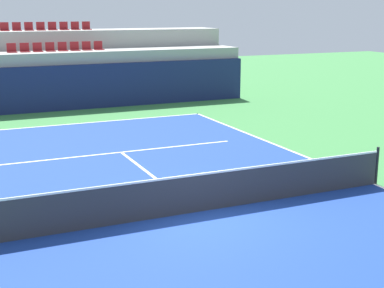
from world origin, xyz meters
The scene contains 12 objects.
ground_plane centered at (0.00, 0.00, 0.00)m, with size 80.00×80.00×0.00m, color #387A3D.
court_surface centered at (0.00, 0.00, 0.01)m, with size 11.00×24.00×0.01m, color navy.
baseline_far centered at (0.00, 11.95, 0.01)m, with size 11.00×0.10×0.00m, color white.
sideline_right centered at (5.45, 0.00, 0.01)m, with size 0.10×24.00×0.00m, color white.
service_line_far centered at (0.00, 6.40, 0.01)m, with size 8.26×0.10×0.00m, color white.
centre_service_line centered at (0.00, 3.20, 0.01)m, with size 0.10×6.40×0.00m, color white.
back_wall centered at (0.00, 15.52, 1.09)m, with size 19.20×0.30×2.17m, color navy.
stands_tier_lower centered at (0.00, 16.87, 1.38)m, with size 19.20×2.40×2.75m, color #9E9E99.
stands_tier_upper centered at (0.00, 19.27, 1.84)m, with size 19.20×2.40×3.69m, color #9E9E99.
seating_row_lower centered at (0.00, 16.97, 2.88)m, with size 4.73×0.44×0.44m.
seating_row_upper centered at (0.00, 19.37, 3.81)m, with size 4.73×0.44×0.44m.
tennis_net centered at (0.00, 0.00, 0.51)m, with size 11.08×0.08×1.07m.
Camera 1 is at (-5.50, -11.88, 4.86)m, focal length 53.12 mm.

